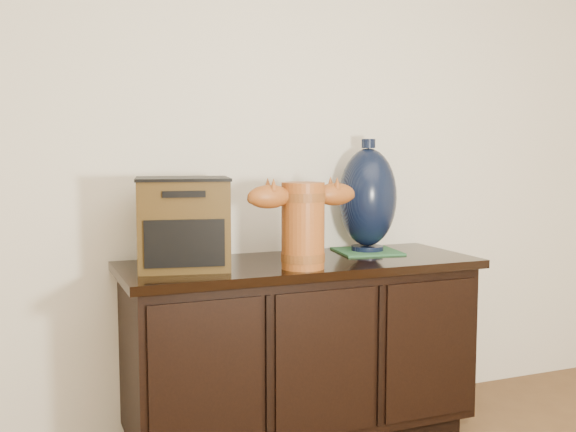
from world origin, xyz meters
name	(u,v)px	position (x,y,z in m)	size (l,w,h in m)	color
sideboard	(300,349)	(0.00, 2.23, 0.39)	(1.46, 0.56, 0.75)	black
terracotta_vessel	(303,220)	(-0.06, 2.06, 0.94)	(0.47, 0.19, 0.33)	#9E511C
tv_radio	(183,223)	(-0.48, 2.23, 0.93)	(0.39, 0.34, 0.35)	#432E10
green_mat	(367,251)	(0.37, 2.33, 0.76)	(0.26, 0.26, 0.01)	#2D653A
lamp_base	(368,198)	(0.37, 2.33, 1.00)	(0.29, 0.29, 0.49)	black
spray_can	(301,237)	(0.05, 2.35, 0.84)	(0.06, 0.06, 0.16)	#570F0F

